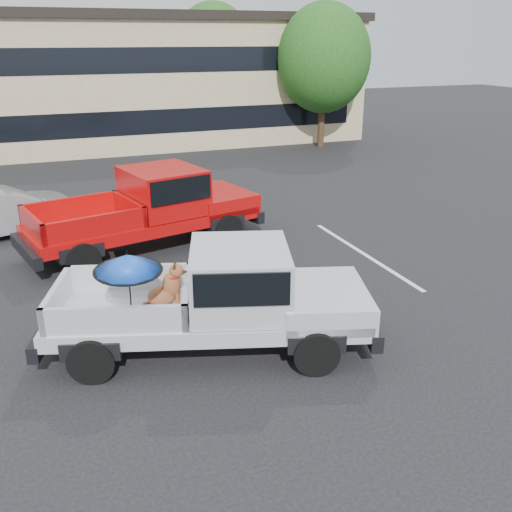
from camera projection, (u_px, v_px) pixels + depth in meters
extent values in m
plane|color=black|center=(289.00, 305.00, 11.79)|extent=(90.00, 90.00, 0.00)
cube|color=silver|center=(127.00, 289.00, 12.51)|extent=(0.12, 5.00, 0.01)
cube|color=silver|center=(364.00, 254.00, 14.55)|extent=(0.12, 5.00, 0.01)
cube|color=tan|center=(158.00, 81.00, 29.64)|extent=(20.00, 8.00, 6.00)
cube|color=black|center=(154.00, 17.00, 28.52)|extent=(20.40, 8.40, 0.40)
cube|color=black|center=(178.00, 121.00, 26.72)|extent=(18.00, 0.08, 1.10)
cube|color=black|center=(175.00, 60.00, 25.75)|extent=(18.00, 0.08, 1.10)
cylinder|color=#332114|center=(321.00, 119.00, 28.26)|extent=(0.32, 0.32, 2.73)
ellipsoid|color=#1C4D16|center=(324.00, 58.00, 27.23)|extent=(4.46, 4.46, 5.13)
cylinder|color=#332114|center=(215.00, 103.00, 34.17)|extent=(0.32, 0.32, 2.86)
ellipsoid|color=#1C4D16|center=(214.00, 51.00, 33.09)|extent=(4.68, 4.68, 5.38)
cylinder|color=black|center=(92.00, 360.00, 9.06)|extent=(0.81, 0.50, 0.76)
cylinder|color=black|center=(112.00, 309.00, 10.77)|extent=(0.81, 0.50, 0.76)
cylinder|color=black|center=(316.00, 353.00, 9.27)|extent=(0.81, 0.50, 0.76)
cylinder|color=black|center=(301.00, 303.00, 10.98)|extent=(0.81, 0.50, 0.76)
cube|color=silver|center=(209.00, 314.00, 9.92)|extent=(5.72, 3.47, 0.28)
cube|color=silver|center=(323.00, 300.00, 9.96)|extent=(2.01, 2.29, 0.46)
cube|color=black|center=(364.00, 318.00, 10.14)|extent=(0.79, 1.93, 0.30)
cube|color=black|center=(49.00, 328.00, 9.82)|extent=(0.77, 1.92, 0.28)
cube|color=silver|center=(240.00, 277.00, 9.71)|extent=(2.13, 2.25, 1.05)
cube|color=black|center=(240.00, 267.00, 9.64)|extent=(2.02, 2.30, 0.55)
cube|color=black|center=(124.00, 313.00, 9.81)|extent=(2.75, 2.45, 0.10)
cube|color=silver|center=(130.00, 278.00, 10.52)|extent=(2.22, 0.80, 0.50)
cube|color=silver|center=(114.00, 321.00, 8.90)|extent=(2.22, 0.80, 0.50)
cube|color=silver|center=(57.00, 299.00, 9.64)|extent=(0.66, 1.78, 0.50)
cube|color=silver|center=(188.00, 296.00, 9.77)|extent=(0.66, 1.78, 0.50)
ellipsoid|color=brown|center=(162.00, 296.00, 9.96)|extent=(0.61, 0.56, 0.34)
cylinder|color=brown|center=(177.00, 300.00, 9.91)|extent=(0.07, 0.07, 0.25)
cylinder|color=brown|center=(178.00, 296.00, 10.07)|extent=(0.07, 0.07, 0.25)
ellipsoid|color=brown|center=(172.00, 285.00, 9.90)|extent=(0.39, 0.37, 0.46)
cylinder|color=red|center=(172.00, 277.00, 9.84)|extent=(0.22, 0.22, 0.04)
sphere|color=brown|center=(176.00, 271.00, 9.81)|extent=(0.24, 0.24, 0.24)
cone|color=black|center=(184.00, 272.00, 9.83)|extent=(0.20, 0.16, 0.12)
cone|color=black|center=(174.00, 266.00, 9.70)|extent=(0.08, 0.08, 0.13)
cone|color=black|center=(175.00, 263.00, 9.82)|extent=(0.08, 0.08, 0.13)
cylinder|color=brown|center=(151.00, 302.00, 9.99)|extent=(0.30, 0.05, 0.10)
cylinder|color=black|center=(130.00, 294.00, 9.19)|extent=(0.02, 0.10, 1.05)
cone|color=blue|center=(127.00, 263.00, 8.99)|extent=(1.10, 1.12, 0.36)
cylinder|color=black|center=(127.00, 253.00, 8.93)|extent=(0.02, 0.02, 0.10)
cylinder|color=black|center=(128.00, 270.00, 9.04)|extent=(1.10, 1.10, 0.09)
cylinder|color=black|center=(82.00, 260.00, 13.02)|extent=(0.87, 0.49, 0.82)
cylinder|color=black|center=(56.00, 237.00, 14.54)|extent=(0.87, 0.49, 0.82)
cylinder|color=black|center=(227.00, 229.00, 15.09)|extent=(0.87, 0.49, 0.82)
cylinder|color=black|center=(191.00, 212.00, 16.62)|extent=(0.87, 0.49, 0.82)
cube|color=#B3090A|center=(144.00, 221.00, 14.73)|extent=(6.16, 3.38, 0.30)
cube|color=#B3090A|center=(216.00, 200.00, 15.80)|extent=(2.06, 2.40, 0.50)
cube|color=black|center=(240.00, 209.00, 16.38)|extent=(0.70, 2.11, 0.32)
cube|color=black|center=(26.00, 251.00, 13.21)|extent=(0.68, 2.11, 0.30)
cube|color=#B3090A|center=(163.00, 190.00, 14.78)|extent=(2.20, 2.35, 1.14)
cube|color=black|center=(163.00, 182.00, 14.71)|extent=(2.07, 2.42, 0.60)
cube|color=black|center=(84.00, 230.00, 13.87)|extent=(2.88, 2.52, 0.11)
cube|color=#B3090A|center=(70.00, 208.00, 14.48)|extent=(2.45, 0.68, 0.54)
cube|color=#B3090A|center=(97.00, 227.00, 13.04)|extent=(2.45, 0.68, 0.54)
cube|color=#B3090A|center=(32.00, 226.00, 13.12)|extent=(0.57, 1.96, 0.54)
cube|color=#B3090A|center=(129.00, 209.00, 14.39)|extent=(0.57, 1.96, 0.54)
imported|color=#A8AAAF|center=(2.00, 211.00, 15.72)|extent=(4.34, 2.64, 1.35)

